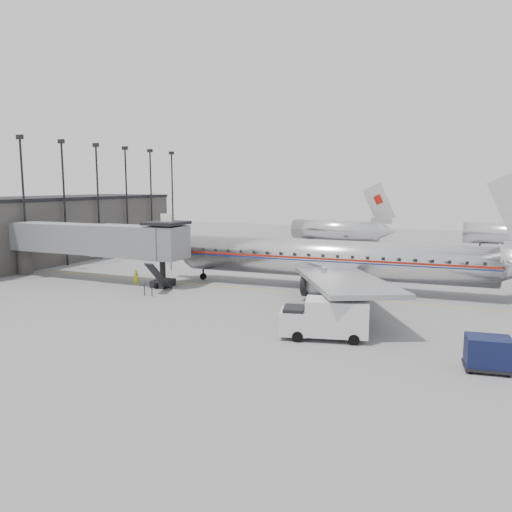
{
  "coord_description": "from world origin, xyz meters",
  "views": [
    {
      "loc": [
        17.87,
        -36.68,
        9.86
      ],
      "look_at": [
        -0.5,
        6.1,
        3.2
      ],
      "focal_mm": 35.0,
      "sensor_mm": 36.0,
      "label": 1
    }
  ],
  "objects": [
    {
      "name": "airliner",
      "position": [
        6.73,
        9.03,
        2.89
      ],
      "size": [
        36.4,
        33.69,
        11.51
      ],
      "rotation": [
        0.0,
        0.0,
        0.04
      ],
      "color": "silver",
      "rests_on": "ground"
    },
    {
      "name": "terminal",
      "position": [
        -34.0,
        10.0,
        4.0
      ],
      "size": [
        12.0,
        46.0,
        8.0
      ],
      "primitive_type": "cube",
      "color": "#383533",
      "rests_on": "ground"
    },
    {
      "name": "distant_aircraft_near",
      "position": [
        -1.79,
        42.0,
        2.73
      ],
      "size": [
        16.39,
        3.2,
        10.26
      ],
      "color": "silver",
      "rests_on": "ground"
    },
    {
      "name": "apron_line",
      "position": [
        3.0,
        6.0,
        0.01
      ],
      "size": [
        60.0,
        0.15,
        0.01
      ],
      "primitive_type": "cube",
      "rotation": [
        0.0,
        0.0,
        1.57
      ],
      "color": "gold",
      "rests_on": "ground"
    },
    {
      "name": "baggage_cart_navy",
      "position": [
        19.16,
        -8.32,
        0.99
      ],
      "size": [
        2.59,
        2.1,
        1.86
      ],
      "rotation": [
        0.0,
        0.0,
        0.14
      ],
      "color": "black",
      "rests_on": "ground"
    },
    {
      "name": "ramp_worker",
      "position": [
        -12.0,
        3.0,
        0.76
      ],
      "size": [
        0.66,
        0.59,
        1.52
      ],
      "primitive_type": "imported",
      "rotation": [
        0.0,
        0.0,
        0.52
      ],
      "color": "#A9C817",
      "rests_on": "ground"
    },
    {
      "name": "baggage_cart_white",
      "position": [
        9.26,
        2.0,
        0.95
      ],
      "size": [
        2.78,
        2.51,
        1.79
      ],
      "rotation": [
        0.0,
        0.0,
        -0.42
      ],
      "color": "white",
      "rests_on": "ground"
    },
    {
      "name": "jet_bridge",
      "position": [
        -16.66,
        3.67,
        4.18
      ],
      "size": [
        21.0,
        6.2,
        7.1
      ],
      "color": "#585B5D",
      "rests_on": "ground"
    },
    {
      "name": "floodlight_masts",
      "position": [
        -27.5,
        13.0,
        8.36
      ],
      "size": [
        0.9,
        42.25,
        15.25
      ],
      "color": "black",
      "rests_on": "ground"
    },
    {
      "name": "service_van",
      "position": [
        9.68,
        -6.32,
        1.38
      ],
      "size": [
        5.92,
        3.35,
        2.62
      ],
      "rotation": [
        0.0,
        0.0,
        0.23
      ],
      "color": "silver",
      "rests_on": "ground"
    },
    {
      "name": "ground",
      "position": [
        0.0,
        0.0,
        0.0
      ],
      "size": [
        160.0,
        160.0,
        0.0
      ],
      "primitive_type": "plane",
      "color": "slate",
      "rests_on": "ground"
    }
  ]
}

